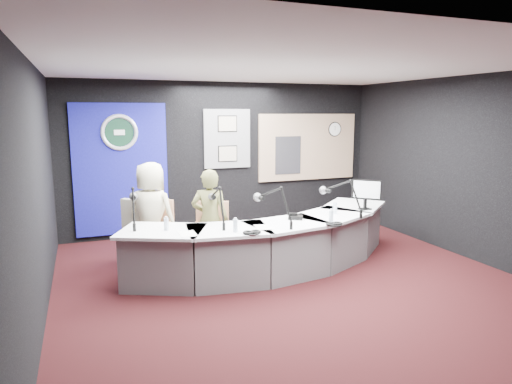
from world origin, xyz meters
name	(u,v)px	position (x,y,z in m)	size (l,w,h in m)	color
ground	(291,281)	(0.00, 0.00, 0.00)	(6.00, 6.00, 0.00)	black
ceiling	(294,66)	(0.00, 0.00, 2.80)	(6.00, 6.00, 0.02)	silver
wall_back	(224,157)	(0.00, 3.00, 1.40)	(6.00, 0.02, 2.80)	black
wall_front	(481,236)	(0.00, -3.00, 1.40)	(6.00, 0.02, 2.80)	black
wall_left	(37,192)	(-3.00, 0.00, 1.40)	(0.02, 6.00, 2.80)	black
wall_right	(471,168)	(3.00, 0.00, 1.40)	(0.02, 6.00, 2.80)	black
broadcast_desk	(272,244)	(-0.05, 0.55, 0.38)	(4.50, 1.90, 0.75)	silver
backdrop_panel	(121,170)	(-1.90, 2.97, 1.25)	(1.60, 0.05, 2.30)	navy
agency_seal	(119,132)	(-1.90, 2.93, 1.90)	(0.63, 0.63, 0.07)	silver
seal_center	(119,132)	(-1.90, 2.94, 1.90)	(0.48, 0.48, 0.01)	black
pinboard	(227,139)	(0.05, 2.97, 1.75)	(0.90, 0.04, 1.10)	slate
framed_photo_upper	(228,124)	(0.05, 2.94, 2.03)	(0.34, 0.02, 0.27)	gray
framed_photo_lower	(228,154)	(0.05, 2.94, 1.47)	(0.34, 0.02, 0.27)	gray
booth_window_frame	(308,147)	(1.75, 2.97, 1.55)	(2.12, 0.06, 1.32)	#9F7E63
booth_glow	(308,147)	(1.75, 2.96, 1.55)	(2.00, 0.02, 1.20)	beige
equipment_rack	(288,155)	(1.30, 2.94, 1.40)	(0.55, 0.02, 0.75)	black
wall_clock	(335,129)	(2.35, 2.94, 1.90)	(0.28, 0.28, 0.01)	white
armchair_left	(152,236)	(-1.63, 1.34, 0.45)	(0.50, 0.50, 0.89)	#B27451
armchair_right	(210,237)	(-0.88, 0.86, 0.47)	(0.53, 0.53, 0.95)	#B27451
draped_jacket	(138,223)	(-1.81, 1.53, 0.62)	(0.50, 0.10, 0.70)	gray
person_man	(151,214)	(-1.63, 1.34, 0.77)	(0.75, 0.49, 1.54)	beige
person_woman	(210,220)	(-0.88, 0.86, 0.73)	(0.53, 0.35, 1.46)	brown
computer_monitor	(366,189)	(1.53, 0.58, 1.07)	(0.42, 0.03, 0.29)	black
desk_phone	(296,217)	(0.24, 0.39, 0.78)	(0.20, 0.16, 0.05)	black
headphones_near	(334,224)	(0.57, -0.11, 0.77)	(0.23, 0.23, 0.04)	black
headphones_far	(252,232)	(-0.61, -0.13, 0.77)	(0.21, 0.21, 0.04)	black
paper_stack	(188,234)	(-1.36, 0.15, 0.75)	(0.20, 0.29, 0.00)	white
notepad	(263,227)	(-0.36, 0.12, 0.75)	(0.20, 0.28, 0.00)	white
boom_mic_a	(134,203)	(-1.93, 0.82, 1.05)	(0.19, 0.74, 0.60)	black
boom_mic_b	(218,203)	(-0.88, 0.46, 1.05)	(0.16, 0.74, 0.60)	black
boom_mic_c	(274,203)	(-0.19, 0.17, 1.05)	(0.37, 0.69, 0.60)	black
boom_mic_d	(342,195)	(0.98, 0.38, 1.05)	(0.44, 0.65, 0.60)	black
water_bottles	(262,218)	(-0.31, 0.27, 0.84)	(2.58, 0.54, 0.18)	silver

